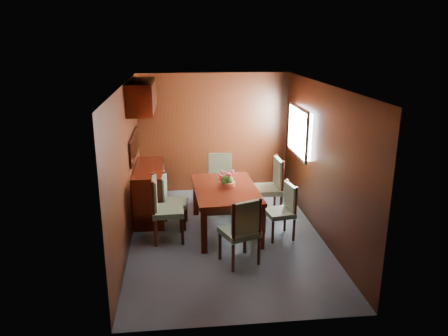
{
  "coord_description": "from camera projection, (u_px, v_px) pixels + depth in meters",
  "views": [
    {
      "loc": [
        -0.72,
        -6.35,
        3.08
      ],
      "look_at": [
        0.0,
        0.31,
        1.05
      ],
      "focal_mm": 35.0,
      "sensor_mm": 36.0,
      "label": 1
    }
  ],
  "objects": [
    {
      "name": "dining_table",
      "position": [
        226.0,
        194.0,
        7.04
      ],
      "size": [
        1.05,
        1.62,
        0.74
      ],
      "rotation": [
        0.0,
        0.0,
        0.04
      ],
      "color": "black",
      "rests_on": "ground"
    },
    {
      "name": "chair_head",
      "position": [
        242.0,
        228.0,
        5.99
      ],
      "size": [
        0.6,
        0.59,
        1.0
      ],
      "rotation": [
        0.0,
        0.0,
        0.37
      ],
      "color": "black",
      "rests_on": "ground"
    },
    {
      "name": "sideboard",
      "position": [
        150.0,
        191.0,
        7.7
      ],
      "size": [
        0.48,
        1.4,
        0.9
      ],
      "primitive_type": "cube",
      "color": "black",
      "rests_on": "ground"
    },
    {
      "name": "chair_left_near",
      "position": [
        163.0,
        205.0,
        6.72
      ],
      "size": [
        0.49,
        0.51,
        1.04
      ],
      "rotation": [
        0.0,
        0.0,
        -1.54
      ],
      "color": "black",
      "rests_on": "ground"
    },
    {
      "name": "room_shell",
      "position": [
        217.0,
        132.0,
        6.84
      ],
      "size": [
        3.06,
        4.52,
        2.41
      ],
      "color": "black",
      "rests_on": "ground"
    },
    {
      "name": "ground",
      "position": [
        226.0,
        236.0,
        7.01
      ],
      "size": [
        4.5,
        4.5,
        0.0
      ],
      "primitive_type": "plane",
      "color": "#37424C",
      "rests_on": "ground"
    },
    {
      "name": "chair_left_far",
      "position": [
        170.0,
        198.0,
        7.24
      ],
      "size": [
        0.44,
        0.46,
        0.89
      ],
      "rotation": [
        0.0,
        0.0,
        -1.66
      ],
      "color": "black",
      "rests_on": "ground"
    },
    {
      "name": "chair_right_far",
      "position": [
        271.0,
        184.0,
        7.64
      ],
      "size": [
        0.5,
        0.52,
        1.07
      ],
      "rotation": [
        0.0,
        0.0,
        1.6
      ],
      "color": "black",
      "rests_on": "ground"
    },
    {
      "name": "chair_foot",
      "position": [
        220.0,
        177.0,
        8.15
      ],
      "size": [
        0.53,
        0.51,
        1.0
      ],
      "rotation": [
        0.0,
        0.0,
        3.01
      ],
      "color": "black",
      "rests_on": "ground"
    },
    {
      "name": "flower_centerpiece",
      "position": [
        227.0,
        178.0,
        7.03
      ],
      "size": [
        0.29,
        0.29,
        0.29
      ],
      "color": "#C95B3D",
      "rests_on": "dining_table"
    },
    {
      "name": "chair_right_near",
      "position": [
        284.0,
        208.0,
        6.85
      ],
      "size": [
        0.46,
        0.48,
        0.89
      ],
      "rotation": [
        0.0,
        0.0,
        1.72
      ],
      "color": "black",
      "rests_on": "ground"
    }
  ]
}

